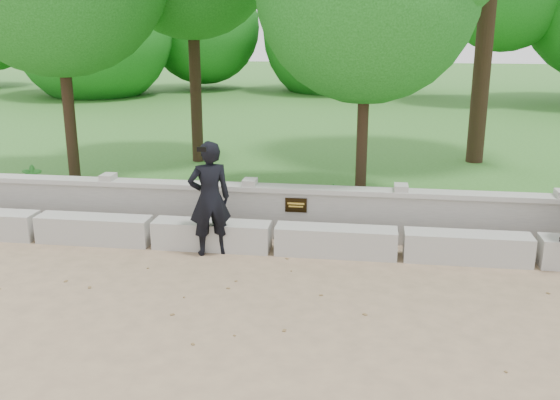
{
  "coord_description": "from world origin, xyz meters",
  "views": [
    {
      "loc": [
        1.46,
        -7.35,
        3.55
      ],
      "look_at": [
        0.13,
        1.81,
        0.89
      ],
      "focal_mm": 40.0,
      "sensor_mm": 36.0,
      "label": 1
    }
  ],
  "objects": [
    {
      "name": "lawn",
      "position": [
        0.0,
        14.0,
        0.12
      ],
      "size": [
        40.0,
        22.0,
        0.25
      ],
      "primitive_type": "cube",
      "color": "#2C5C1D",
      "rests_on": "ground"
    },
    {
      "name": "man_main",
      "position": [
        -0.95,
        1.66,
        0.91
      ],
      "size": [
        0.78,
        0.74,
        1.81
      ],
      "color": "black",
      "rests_on": "ground"
    },
    {
      "name": "shrub_a",
      "position": [
        -4.82,
        3.3,
        0.59
      ],
      "size": [
        0.43,
        0.39,
        0.68
      ],
      "primitive_type": "imported",
      "rotation": [
        0.0,
        0.0,
        0.52
      ],
      "color": "#297628",
      "rests_on": "lawn"
    },
    {
      "name": "shrub_b",
      "position": [
        0.83,
        3.3,
        0.51
      ],
      "size": [
        0.27,
        0.31,
        0.51
      ],
      "primitive_type": "imported",
      "rotation": [
        0.0,
        0.0,
        1.72
      ],
      "color": "#297628",
      "rests_on": "lawn"
    },
    {
      "name": "ground",
      "position": [
        0.0,
        0.0,
        0.0
      ],
      "size": [
        80.0,
        80.0,
        0.0
      ],
      "primitive_type": "plane",
      "color": "#967C5C",
      "rests_on": "ground"
    },
    {
      "name": "parapet_wall",
      "position": [
        0.0,
        2.6,
        0.46
      ],
      "size": [
        12.5,
        0.35,
        0.9
      ],
      "color": "#A7A49D",
      "rests_on": "ground"
    },
    {
      "name": "concrete_bench",
      "position": [
        0.0,
        1.9,
        0.22
      ],
      "size": [
        11.9,
        0.45,
        0.45
      ],
      "color": "#B1AFA8",
      "rests_on": "ground"
    }
  ]
}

